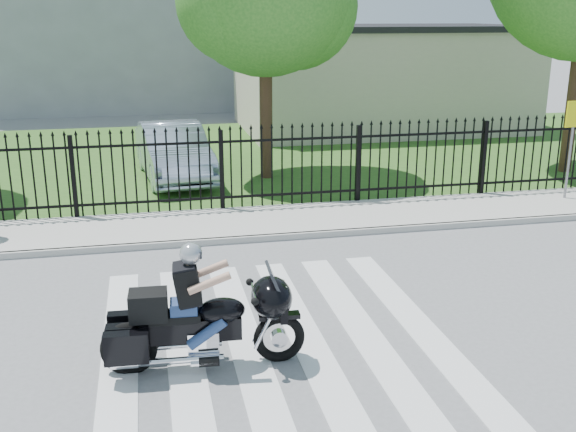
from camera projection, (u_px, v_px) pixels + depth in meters
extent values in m
plane|color=slate|center=(276.00, 341.00, 8.83)|extent=(120.00, 120.00, 0.00)
cube|color=#ADAAA3|center=(229.00, 224.00, 13.49)|extent=(40.00, 2.00, 0.12)
cube|color=#ADAAA3|center=(235.00, 240.00, 12.56)|extent=(40.00, 0.12, 0.12)
cube|color=#2B531C|center=(199.00, 157.00, 20.06)|extent=(40.00, 12.00, 0.02)
cube|color=black|center=(222.00, 197.00, 14.34)|extent=(26.00, 0.04, 0.05)
cube|color=black|center=(221.00, 142.00, 14.00)|extent=(26.00, 0.04, 0.05)
cylinder|color=#382316|center=(266.00, 97.00, 16.95)|extent=(0.32, 0.32, 4.16)
cylinder|color=#382316|center=(575.00, 82.00, 17.51)|extent=(0.32, 0.32, 4.80)
cube|color=beige|center=(380.00, 80.00, 24.69)|extent=(10.00, 6.00, 3.50)
cube|color=black|center=(382.00, 28.00, 24.16)|extent=(10.20, 6.20, 0.20)
torus|color=black|center=(279.00, 338.00, 8.25)|extent=(0.64, 0.15, 0.64)
torus|color=black|center=(129.00, 349.00, 7.98)|extent=(0.68, 0.17, 0.68)
cube|color=black|center=(191.00, 329.00, 8.03)|extent=(1.21, 0.28, 0.28)
ellipsoid|color=black|center=(222.00, 311.00, 8.03)|extent=(0.59, 0.40, 0.31)
cube|color=black|center=(175.00, 317.00, 7.96)|extent=(0.62, 0.33, 0.09)
cube|color=silver|center=(203.00, 340.00, 8.10)|extent=(0.38, 0.30, 0.28)
ellipsoid|color=black|center=(271.00, 297.00, 8.08)|extent=(0.53, 0.69, 0.50)
cube|color=black|center=(148.00, 305.00, 7.86)|extent=(0.46, 0.37, 0.33)
cube|color=navy|center=(184.00, 307.00, 7.94)|extent=(0.33, 0.29, 0.17)
sphere|color=#ABAEB3|center=(191.00, 254.00, 7.76)|extent=(0.27, 0.27, 0.27)
imported|color=#9FAEC8|center=(174.00, 152.00, 17.17)|extent=(1.95, 4.42, 1.41)
cylinder|color=gray|center=(570.00, 152.00, 14.90)|extent=(0.06, 0.06, 2.08)
cube|color=yellow|center=(575.00, 114.00, 14.63)|extent=(0.47, 0.11, 0.57)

